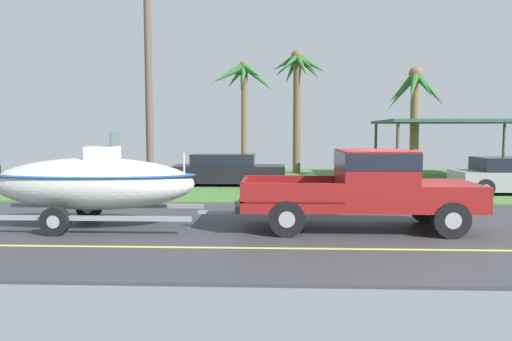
{
  "coord_description": "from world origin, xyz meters",
  "views": [
    {
      "loc": [
        -3.05,
        -10.95,
        2.3
      ],
      "look_at": [
        -3.56,
        1.26,
        1.3
      ],
      "focal_mm": 32.96,
      "sensor_mm": 36.0,
      "label": 1
    }
  ],
  "objects_px": {
    "pickup_truck_towing": "(372,186)",
    "parked_sedan_far": "(228,170)",
    "boat_on_trailer": "(92,183)",
    "palm_tree_near_left": "(244,87)",
    "palm_tree_mid": "(298,80)",
    "utility_pole": "(148,68)",
    "palm_tree_near_right": "(415,98)",
    "carport_awning": "(456,123)"
  },
  "relations": [
    {
      "from": "pickup_truck_towing",
      "to": "carport_awning",
      "type": "bearing_deg",
      "value": 61.96
    },
    {
      "from": "utility_pole",
      "to": "boat_on_trailer",
      "type": "bearing_deg",
      "value": -92.27
    },
    {
      "from": "pickup_truck_towing",
      "to": "parked_sedan_far",
      "type": "height_order",
      "value": "pickup_truck_towing"
    },
    {
      "from": "palm_tree_near_right",
      "to": "pickup_truck_towing",
      "type": "bearing_deg",
      "value": -110.56
    },
    {
      "from": "pickup_truck_towing",
      "to": "palm_tree_near_left",
      "type": "distance_m",
      "value": 15.05
    },
    {
      "from": "pickup_truck_towing",
      "to": "utility_pole",
      "type": "xyz_separation_m",
      "value": [
        -6.51,
        4.58,
        3.37
      ]
    },
    {
      "from": "palm_tree_near_right",
      "to": "parked_sedan_far",
      "type": "bearing_deg",
      "value": -165.7
    },
    {
      "from": "carport_awning",
      "to": "palm_tree_near_left",
      "type": "xyz_separation_m",
      "value": [
        -10.45,
        1.83,
        1.95
      ]
    },
    {
      "from": "pickup_truck_towing",
      "to": "boat_on_trailer",
      "type": "height_order",
      "value": "boat_on_trailer"
    },
    {
      "from": "boat_on_trailer",
      "to": "carport_awning",
      "type": "bearing_deg",
      "value": 42.79
    },
    {
      "from": "carport_awning",
      "to": "palm_tree_mid",
      "type": "distance_m",
      "value": 8.36
    },
    {
      "from": "carport_awning",
      "to": "palm_tree_near_right",
      "type": "xyz_separation_m",
      "value": [
        -2.42,
        -1.33,
        1.08
      ]
    },
    {
      "from": "carport_awning",
      "to": "palm_tree_near_left",
      "type": "relative_size",
      "value": 1.2
    },
    {
      "from": "pickup_truck_towing",
      "to": "parked_sedan_far",
      "type": "distance_m",
      "value": 9.77
    },
    {
      "from": "carport_awning",
      "to": "palm_tree_near_right",
      "type": "relative_size",
      "value": 1.37
    },
    {
      "from": "utility_pole",
      "to": "pickup_truck_towing",
      "type": "bearing_deg",
      "value": -35.09
    },
    {
      "from": "palm_tree_mid",
      "to": "parked_sedan_far",
      "type": "bearing_deg",
      "value": -118.03
    },
    {
      "from": "pickup_truck_towing",
      "to": "palm_tree_near_left",
      "type": "xyz_separation_m",
      "value": [
        -3.94,
        14.05,
        3.67
      ]
    },
    {
      "from": "palm_tree_near_left",
      "to": "palm_tree_mid",
      "type": "relative_size",
      "value": 0.9
    },
    {
      "from": "palm_tree_near_right",
      "to": "palm_tree_mid",
      "type": "height_order",
      "value": "palm_tree_mid"
    },
    {
      "from": "palm_tree_mid",
      "to": "boat_on_trailer",
      "type": "bearing_deg",
      "value": -110.78
    },
    {
      "from": "pickup_truck_towing",
      "to": "utility_pole",
      "type": "distance_m",
      "value": 8.65
    },
    {
      "from": "palm_tree_near_left",
      "to": "utility_pole",
      "type": "distance_m",
      "value": 9.82
    },
    {
      "from": "pickup_truck_towing",
      "to": "utility_pole",
      "type": "height_order",
      "value": "utility_pole"
    },
    {
      "from": "utility_pole",
      "to": "palm_tree_near_left",
      "type": "bearing_deg",
      "value": 74.8
    },
    {
      "from": "boat_on_trailer",
      "to": "palm_tree_near_left",
      "type": "bearing_deg",
      "value": 78.91
    },
    {
      "from": "pickup_truck_towing",
      "to": "palm_tree_near_left",
      "type": "relative_size",
      "value": 0.93
    },
    {
      "from": "palm_tree_mid",
      "to": "utility_pole",
      "type": "xyz_separation_m",
      "value": [
        -5.45,
        -10.26,
        -0.72
      ]
    },
    {
      "from": "carport_awning",
      "to": "utility_pole",
      "type": "distance_m",
      "value": 15.2
    },
    {
      "from": "parked_sedan_far",
      "to": "utility_pole",
      "type": "bearing_deg",
      "value": -117.88
    },
    {
      "from": "palm_tree_near_left",
      "to": "palm_tree_near_right",
      "type": "relative_size",
      "value": 1.15
    },
    {
      "from": "palm_tree_near_left",
      "to": "palm_tree_near_right",
      "type": "xyz_separation_m",
      "value": [
        8.03,
        -3.15,
        -0.87
      ]
    },
    {
      "from": "utility_pole",
      "to": "palm_tree_mid",
      "type": "bearing_deg",
      "value": 62.03
    },
    {
      "from": "boat_on_trailer",
      "to": "palm_tree_near_left",
      "type": "xyz_separation_m",
      "value": [
        2.76,
        14.05,
        3.64
      ]
    },
    {
      "from": "boat_on_trailer",
      "to": "palm_tree_mid",
      "type": "bearing_deg",
      "value": 69.22
    },
    {
      "from": "boat_on_trailer",
      "to": "palm_tree_near_right",
      "type": "xyz_separation_m",
      "value": [
        10.78,
        10.9,
        2.77
      ]
    },
    {
      "from": "pickup_truck_towing",
      "to": "utility_pole",
      "type": "relative_size",
      "value": 0.66
    },
    {
      "from": "parked_sedan_far",
      "to": "utility_pole",
      "type": "relative_size",
      "value": 0.55
    },
    {
      "from": "parked_sedan_far",
      "to": "palm_tree_mid",
      "type": "xyz_separation_m",
      "value": [
        3.23,
        6.08,
        4.46
      ]
    },
    {
      "from": "palm_tree_near_right",
      "to": "boat_on_trailer",
      "type": "bearing_deg",
      "value": -134.7
    },
    {
      "from": "parked_sedan_far",
      "to": "utility_pole",
      "type": "distance_m",
      "value": 6.03
    },
    {
      "from": "palm_tree_mid",
      "to": "pickup_truck_towing",
      "type": "bearing_deg",
      "value": -85.89
    }
  ]
}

